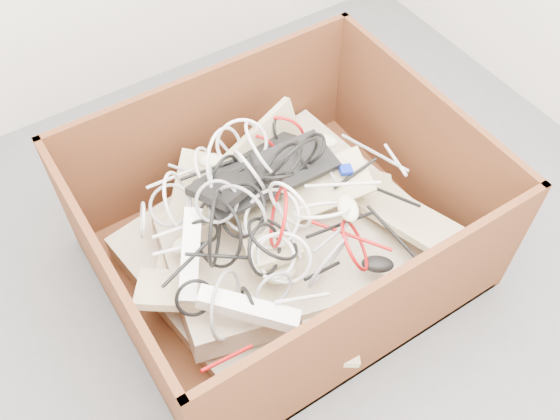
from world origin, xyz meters
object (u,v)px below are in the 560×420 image
cardboard_box (279,242)px  power_strip_left (190,255)px  power_strip_right (248,309)px  vga_plug (346,170)px

cardboard_box → power_strip_left: (-0.34, -0.02, 0.22)m
cardboard_box → power_strip_left: bearing=-177.4°
power_strip_right → power_strip_left: bearing=146.4°
power_strip_right → cardboard_box: bearing=88.4°
vga_plug → cardboard_box: bearing=-162.7°
power_strip_left → power_strip_right: 0.27m
cardboard_box → power_strip_left: size_ratio=4.05×
power_strip_left → vga_plug: (0.63, 0.02, -0.00)m
cardboard_box → power_strip_left: 0.41m
cardboard_box → power_strip_right: size_ratio=4.02×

